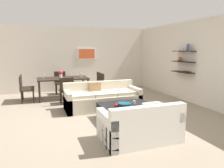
% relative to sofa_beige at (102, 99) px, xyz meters
% --- Properties ---
extents(ground_plane, '(18.00, 18.00, 0.00)m').
position_rel_sofa_beige_xyz_m(ground_plane, '(-0.01, -0.34, -0.29)').
color(ground_plane, gray).
extents(back_wall_unit, '(8.40, 0.09, 2.70)m').
position_rel_sofa_beige_xyz_m(back_wall_unit, '(0.29, 3.19, 1.06)').
color(back_wall_unit, silver).
rests_on(back_wall_unit, ground).
extents(right_wall_shelf_unit, '(0.34, 8.20, 2.70)m').
position_rel_sofa_beige_xyz_m(right_wall_shelf_unit, '(3.02, 0.26, 1.06)').
color(right_wall_shelf_unit, silver).
rests_on(right_wall_shelf_unit, ground).
extents(sofa_beige, '(2.21, 0.90, 0.78)m').
position_rel_sofa_beige_xyz_m(sofa_beige, '(0.00, 0.00, 0.00)').
color(sofa_beige, beige).
rests_on(sofa_beige, ground).
extents(loveseat_white, '(1.48, 0.90, 0.78)m').
position_rel_sofa_beige_xyz_m(loveseat_white, '(0.02, -2.43, 0.00)').
color(loveseat_white, white).
rests_on(loveseat_white, ground).
extents(coffee_table, '(1.28, 1.05, 0.38)m').
position_rel_sofa_beige_xyz_m(coffee_table, '(0.27, -1.20, -0.10)').
color(coffee_table, black).
rests_on(coffee_table, ground).
extents(decorative_bowl, '(0.36, 0.36, 0.08)m').
position_rel_sofa_beige_xyz_m(decorative_bowl, '(0.18, -1.28, 0.13)').
color(decorative_bowl, navy).
rests_on(decorative_bowl, coffee_table).
extents(candle_jar, '(0.06, 0.06, 0.07)m').
position_rel_sofa_beige_xyz_m(candle_jar, '(0.52, -1.13, 0.12)').
color(candle_jar, silver).
rests_on(candle_jar, coffee_table).
extents(apple_on_coffee_table, '(0.09, 0.09, 0.09)m').
position_rel_sofa_beige_xyz_m(apple_on_coffee_table, '(-0.05, -1.30, 0.13)').
color(apple_on_coffee_table, red).
rests_on(apple_on_coffee_table, coffee_table).
extents(dining_table, '(1.76, 0.96, 0.75)m').
position_rel_sofa_beige_xyz_m(dining_table, '(-0.94, 1.75, 0.39)').
color(dining_table, black).
rests_on(dining_table, ground).
extents(dining_chair_foot, '(0.44, 0.44, 0.88)m').
position_rel_sofa_beige_xyz_m(dining_chair_foot, '(-0.94, 0.86, 0.21)').
color(dining_chair_foot, black).
rests_on(dining_chair_foot, ground).
extents(dining_chair_right_far, '(0.44, 0.44, 0.88)m').
position_rel_sofa_beige_xyz_m(dining_chair_right_far, '(0.35, 1.97, 0.21)').
color(dining_chair_right_far, black).
rests_on(dining_chair_right_far, ground).
extents(dining_chair_left_far, '(0.44, 0.44, 0.88)m').
position_rel_sofa_beige_xyz_m(dining_chair_left_far, '(-2.23, 1.97, 0.21)').
color(dining_chair_left_far, black).
rests_on(dining_chair_left_far, ground).
extents(dining_chair_left_near, '(0.44, 0.44, 0.88)m').
position_rel_sofa_beige_xyz_m(dining_chair_left_near, '(-2.23, 1.54, 0.21)').
color(dining_chair_left_near, black).
rests_on(dining_chair_left_near, ground).
extents(dining_chair_head, '(0.44, 0.44, 0.88)m').
position_rel_sofa_beige_xyz_m(dining_chair_head, '(-0.94, 2.64, 0.21)').
color(dining_chair_head, black).
rests_on(dining_chair_head, ground).
extents(dining_chair_right_near, '(0.44, 0.44, 0.88)m').
position_rel_sofa_beige_xyz_m(dining_chair_right_near, '(0.35, 1.54, 0.21)').
color(dining_chair_right_near, black).
rests_on(dining_chair_right_near, ground).
extents(wine_glass_right_far, '(0.06, 0.06, 0.17)m').
position_rel_sofa_beige_xyz_m(wine_glass_right_far, '(-0.28, 1.87, 0.58)').
color(wine_glass_right_far, silver).
rests_on(wine_glass_right_far, dining_table).
extents(wine_glass_right_near, '(0.08, 0.08, 0.15)m').
position_rel_sofa_beige_xyz_m(wine_glass_right_near, '(-0.28, 1.63, 0.56)').
color(wine_glass_right_near, silver).
rests_on(wine_glass_right_near, dining_table).
extents(wine_glass_left_far, '(0.06, 0.06, 0.18)m').
position_rel_sofa_beige_xyz_m(wine_glass_left_far, '(-1.60, 1.87, 0.58)').
color(wine_glass_left_far, silver).
rests_on(wine_glass_left_far, dining_table).
extents(centerpiece_vase, '(0.16, 0.16, 0.28)m').
position_rel_sofa_beige_xyz_m(centerpiece_vase, '(-1.01, 1.73, 0.62)').
color(centerpiece_vase, silver).
rests_on(centerpiece_vase, dining_table).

